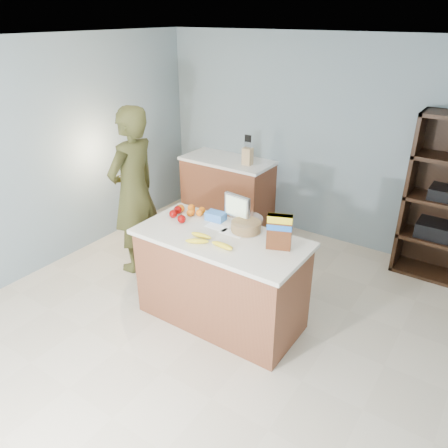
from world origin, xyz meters
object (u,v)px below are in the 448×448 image
Objects in this scene: counter_peninsula at (221,282)px; cereal_box at (279,230)px; tv at (237,208)px; person at (134,192)px.

cereal_box reaches higher than counter_peninsula.
cereal_box is at bearing -21.26° from tv.
cereal_box is (0.55, -0.21, 0.02)m from tv.
person is at bearing -179.46° from tv.
counter_peninsula is at bearing -85.24° from tv.
tv is (-0.03, 0.30, 0.64)m from counter_peninsula.
counter_peninsula is 0.84× the size of person.
cereal_box is (1.88, -0.20, 0.15)m from person.
counter_peninsula is 5.09× the size of cereal_box.
tv reaches higher than counter_peninsula.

